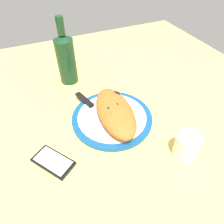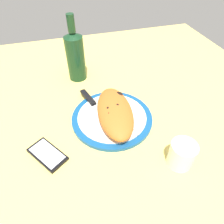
% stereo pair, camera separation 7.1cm
% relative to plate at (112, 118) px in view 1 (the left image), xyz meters
% --- Properties ---
extents(ground_plane, '(1.50, 1.50, 0.03)m').
position_rel_plate_xyz_m(ground_plane, '(0.00, 0.00, -0.02)').
color(ground_plane, '#EACC60').
extents(plate, '(0.29, 0.29, 0.02)m').
position_rel_plate_xyz_m(plate, '(0.00, 0.00, 0.00)').
color(plate, navy).
rests_on(plate, ground_plane).
extents(calzone, '(0.27, 0.15, 0.06)m').
position_rel_plate_xyz_m(calzone, '(-0.01, -0.01, 0.04)').
color(calzone, '#C16023').
rests_on(calzone, plate).
extents(fork, '(0.16, 0.02, 0.00)m').
position_rel_plate_xyz_m(fork, '(-0.01, -0.05, 0.01)').
color(fork, silver).
rests_on(fork, plate).
extents(knife, '(0.24, 0.09, 0.01)m').
position_rel_plate_xyz_m(knife, '(0.09, 0.05, 0.01)').
color(knife, silver).
rests_on(knife, plate).
extents(smartphone, '(0.14, 0.13, 0.01)m').
position_rel_plate_xyz_m(smartphone, '(-0.09, 0.24, -0.00)').
color(smartphone, black).
rests_on(smartphone, ground_plane).
extents(water_glass, '(0.07, 0.07, 0.08)m').
position_rel_plate_xyz_m(water_glass, '(-0.23, -0.14, 0.03)').
color(water_glass, silver).
rests_on(water_glass, ground_plane).
extents(wine_bottle, '(0.08, 0.08, 0.28)m').
position_rel_plate_xyz_m(wine_bottle, '(0.30, 0.08, 0.10)').
color(wine_bottle, '#14381E').
rests_on(wine_bottle, ground_plane).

